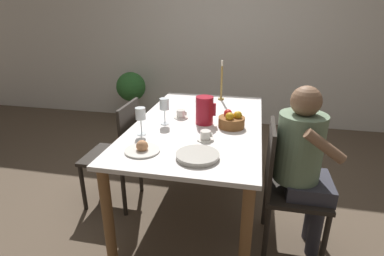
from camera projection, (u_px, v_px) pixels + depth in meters
The scene contains 16 objects.
ground_plane at pixel (198, 203), 2.67m from camera, with size 20.00×20.00×0.00m, color brown.
wall_back at pixel (229, 34), 4.22m from camera, with size 10.00×0.06×2.60m.
dining_table at pixel (199, 134), 2.43m from camera, with size 0.98×1.70×0.77m.
chair_person_side at pixel (286, 185), 2.05m from camera, with size 0.42×0.42×0.92m.
chair_opposite at pixel (118, 152), 2.54m from camera, with size 0.42×0.42×0.92m.
person_seated at pixel (303, 158), 1.97m from camera, with size 0.39×0.41×1.18m.
red_pitcher at pixel (205, 110), 2.33m from camera, with size 0.16×0.14×0.22m.
wine_glass_water at pixel (164, 105), 2.30m from camera, with size 0.07×0.07×0.21m.
wine_glass_juice at pixel (141, 115), 2.11m from camera, with size 0.07×0.07×0.20m.
teacup_near_person at pixel (206, 136), 2.06m from camera, with size 0.12×0.12×0.07m.
teacup_across at pixel (181, 114), 2.49m from camera, with size 0.12×0.12×0.07m.
serving_tray at pixel (198, 156), 1.81m from camera, with size 0.27×0.27×0.03m.
bread_plate at pixel (142, 149), 1.89m from camera, with size 0.22×0.22×0.08m.
fruit_bowl at pixel (232, 121), 2.27m from camera, with size 0.20×0.20×0.13m.
candlestick_tall at pixel (221, 84), 2.95m from camera, with size 0.06×0.06×0.39m.
potted_plant at pixel (131, 90), 4.43m from camera, with size 0.43×0.43×0.77m.
Camera 1 is at (0.42, -2.20, 1.61)m, focal length 28.00 mm.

